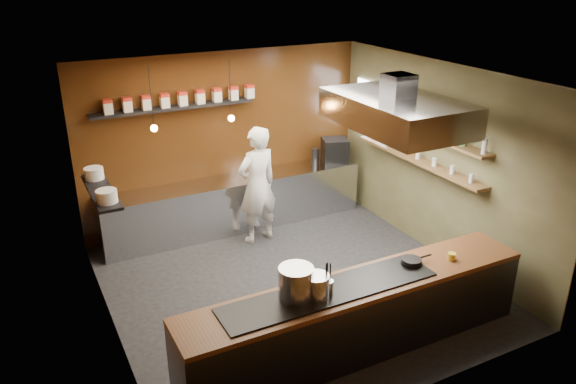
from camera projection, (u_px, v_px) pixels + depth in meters
floor at (294, 285)px, 8.10m from camera, size 5.00×5.00×0.00m
back_wall at (226, 140)px, 9.57m from camera, size 5.00×0.00×5.00m
left_wall at (103, 227)px, 6.46m from camera, size 0.00×5.00×5.00m
right_wall at (439, 161)px, 8.59m from camera, size 0.00×5.00×5.00m
ceiling at (295, 78)px, 6.95m from camera, size 5.00×5.00×0.00m
window_pane at (373, 111)px, 9.81m from camera, size 0.00×1.00×1.00m
prep_counter at (236, 203)px, 9.71m from camera, size 4.60×0.65×0.90m
pass_counter at (358, 316)px, 6.61m from camera, size 4.40×0.72×0.94m
tin_shelf at (174, 108)px, 8.81m from camera, size 2.60×0.26×0.04m
plate_shelf at (101, 191)px, 7.33m from camera, size 0.30×1.40×0.04m
bottle_shelf_upper at (420, 131)px, 8.60m from camera, size 0.26×2.80×0.04m
bottle_shelf_lower at (417, 160)px, 8.78m from camera, size 0.26×2.80×0.04m
extractor_hood at (397, 112)px, 7.36m from camera, size 1.20×2.00×0.72m
pendant_left at (154, 125)px, 8.07m from camera, size 0.10×0.10×0.95m
pendant_right at (231, 115)px, 8.58m from camera, size 0.10×0.10×0.95m
storage_tins at (182, 98)px, 8.82m from camera, size 2.43×0.13×0.22m
plate_stacks at (100, 184)px, 7.29m from camera, size 0.26×1.16×0.16m
bottles at (421, 122)px, 8.55m from camera, size 0.06×2.66×0.24m
wine_glasses at (418, 155)px, 8.75m from camera, size 0.07×2.37×0.13m
stockpot_large at (296, 283)px, 6.04m from camera, size 0.50×0.50×0.37m
stockpot_small at (316, 286)px, 6.08m from camera, size 0.33×0.33×0.27m
utensil_crock at (328, 287)px, 6.16m from camera, size 0.13×0.13×0.17m
frying_pan at (412, 261)px, 6.79m from camera, size 0.43×0.26×0.07m
butter_jar at (452, 256)px, 6.92m from camera, size 0.13×0.13×0.09m
espresso_machine at (335, 151)px, 10.25m from camera, size 0.56×0.54×0.44m
chef at (257, 185)px, 9.07m from camera, size 0.79×0.59×1.96m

